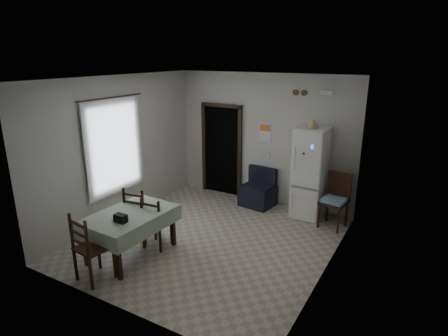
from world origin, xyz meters
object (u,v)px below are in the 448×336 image
Objects in this scene: fridge at (310,173)px; navy_seat at (258,188)px; dining_chair_near_head at (93,246)px; corner_chair at (334,201)px; dining_chair_far_right at (157,222)px; dining_chair_far_left at (140,213)px; dining_table at (131,234)px.

fridge is 2.26× the size of navy_seat.
corner_chair is at bearing -118.17° from dining_chair_near_head.
navy_seat is 2.69m from dining_chair_far_right.
fridge is at bearing -130.97° from dining_chair_far_right.
dining_chair_far_left is 1.10× the size of dining_chair_far_right.
fridge reaches higher than dining_table.
navy_seat is at bearing 179.41° from corner_chair.
dining_chair_far_right is (0.18, 0.45, 0.09)m from dining_table.
fridge reaches higher than dining_chair_near_head.
dining_chair_far_right is at bearing -124.61° from fridge.
corner_chair is at bearing -141.90° from dining_chair_far_right.
dining_chair_near_head is (-2.65, -3.57, 0.01)m from corner_chair.
fridge reaches higher than dining_chair_far_left.
dining_chair_far_right is at bearing -88.86° from dining_chair_near_head.
navy_seat is at bearing 75.17° from dining_table.
dining_table is (-0.93, -3.04, -0.04)m from navy_seat.
corner_chair reaches higher than dining_chair_far_left.
dining_chair_far_left reaches higher than dining_table.
fridge is 3.73m from dining_table.
navy_seat is 0.57× the size of dining_table.
dining_chair_far_left reaches higher than navy_seat.
dining_chair_far_left is at bearing -12.42° from dining_chair_far_right.
corner_chair is 3.39m from dining_chair_far_right.
dining_chair_far_left is (-1.17, -2.53, 0.10)m from navy_seat.
dining_chair_near_head is (-2.06, -3.85, -0.40)m from fridge.
dining_table is (-2.08, -3.04, -0.56)m from fridge.
dining_chair_far_left is 0.95× the size of dining_chair_near_head.
corner_chair is 1.04× the size of dining_chair_far_left.
corner_chair is 0.73× the size of dining_table.
dining_chair_far_right is at bearing -99.00° from navy_seat.
corner_chair is (1.74, -0.28, 0.12)m from navy_seat.
dining_chair_near_head is at bearing -86.22° from dining_table.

